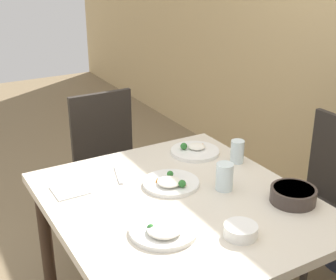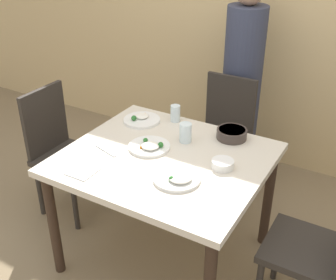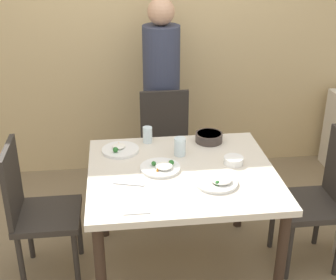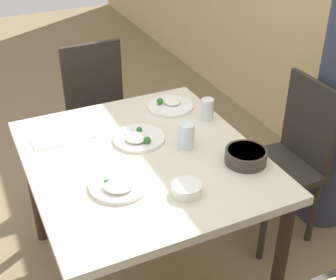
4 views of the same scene
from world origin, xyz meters
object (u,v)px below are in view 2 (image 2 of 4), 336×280
Objects in this scene: chair_adult_spot at (222,135)px; plate_rice_adult at (150,146)px; person_adult at (241,90)px; bowl_curry at (232,133)px; chair_child_spot at (321,246)px; glass_water_tall at (175,113)px.

chair_adult_spot is 3.77× the size of plate_rice_adult.
bowl_curry is (0.24, -0.77, 0.03)m from person_adult.
chair_adult_spot is 1.24m from chair_child_spot.
chair_child_spot reaches higher than glass_water_tall.
chair_child_spot is at bearing -43.02° from chair_adult_spot.
chair_child_spot is at bearing -21.71° from glass_water_tall.
chair_child_spot reaches higher than plate_rice_adult.
chair_child_spot is at bearing -52.10° from person_adult.
chair_child_spot is 1.06m from plate_rice_adult.
bowl_curry is at bearing 44.45° from plate_rice_adult.
chair_child_spot is 0.82m from bowl_curry.
chair_child_spot reaches higher than bowl_curry.
chair_adult_spot is 0.86m from plate_rice_adult.
person_adult is 0.81m from bowl_curry.
chair_adult_spot is 0.40m from person_adult.
person_adult reaches higher than glass_water_tall.
person_adult is 1.13m from plate_rice_adult.
glass_water_tall reaches higher than plate_rice_adult.
chair_child_spot is at bearing -1.87° from plate_rice_adult.
chair_child_spot is 1.19m from glass_water_tall.
chair_adult_spot reaches higher than bowl_curry.
plate_rice_adult is (-1.02, 0.03, 0.26)m from chair_child_spot.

